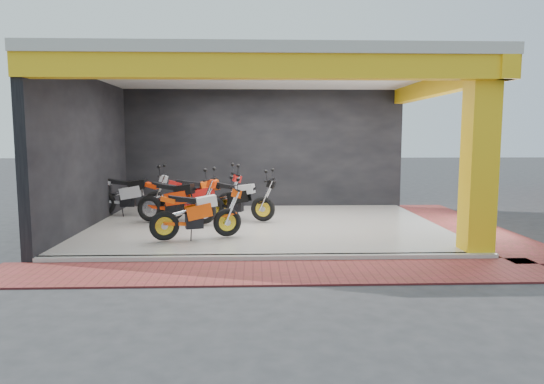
{
  "coord_description": "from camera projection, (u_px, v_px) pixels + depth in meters",
  "views": [
    {
      "loc": [
        -0.25,
        -9.23,
        2.14
      ],
      "look_at": [
        0.14,
        1.6,
        0.9
      ],
      "focal_mm": 32.0,
      "sensor_mm": 36.0,
      "label": 1
    }
  ],
  "objects": [
    {
      "name": "ground",
      "position": [
        268.0,
        247.0,
        9.42
      ],
      "size": [
        80.0,
        80.0,
        0.0
      ],
      "primitive_type": "plane",
      "color": "#2D2D30",
      "rests_on": "ground"
    },
    {
      "name": "showroom_floor",
      "position": [
        265.0,
        226.0,
        11.4
      ],
      "size": [
        8.0,
        6.0,
        0.1
      ],
      "primitive_type": "cube",
      "color": "silver",
      "rests_on": "ground"
    },
    {
      "name": "showroom_ceiling",
      "position": [
        265.0,
        72.0,
        11.0
      ],
      "size": [
        8.4,
        6.4,
        0.2
      ],
      "primitive_type": "cube",
      "color": "beige",
      "rests_on": "corner_column"
    },
    {
      "name": "back_wall",
      "position": [
        263.0,
        150.0,
        14.29
      ],
      "size": [
        8.2,
        0.2,
        3.5
      ],
      "primitive_type": "cube",
      "color": "black",
      "rests_on": "ground"
    },
    {
      "name": "left_wall",
      "position": [
        86.0,
        154.0,
        11.06
      ],
      "size": [
        0.2,
        6.2,
        3.5
      ],
      "primitive_type": "cube",
      "color": "black",
      "rests_on": "ground"
    },
    {
      "name": "corner_column",
      "position": [
        479.0,
        159.0,
        8.61
      ],
      "size": [
        0.5,
        0.5,
        3.5
      ],
      "primitive_type": "cube",
      "color": "yellow",
      "rests_on": "ground"
    },
    {
      "name": "header_beam_front",
      "position": [
        269.0,
        67.0,
        8.05
      ],
      "size": [
        8.4,
        0.3,
        0.4
      ],
      "primitive_type": "cube",
      "color": "yellow",
      "rests_on": "corner_column"
    },
    {
      "name": "header_beam_right",
      "position": [
        438.0,
        86.0,
        11.17
      ],
      "size": [
        0.3,
        6.4,
        0.4
      ],
      "primitive_type": "cube",
      "color": "yellow",
      "rests_on": "corner_column"
    },
    {
      "name": "floor_kerb",
      "position": [
        269.0,
        258.0,
        8.4
      ],
      "size": [
        8.0,
        0.2,
        0.1
      ],
      "primitive_type": "cube",
      "color": "silver",
      "rests_on": "ground"
    },
    {
      "name": "paver_front",
      "position": [
        271.0,
        272.0,
        7.63
      ],
      "size": [
        9.0,
        1.4,
        0.03
      ],
      "primitive_type": "cube",
      "color": "#983134",
      "rests_on": "ground"
    },
    {
      "name": "paver_right",
      "position": [
        466.0,
        226.0,
        11.57
      ],
      "size": [
        1.4,
        7.0,
        0.03
      ],
      "primitive_type": "cube",
      "color": "#983134",
      "rests_on": "ground"
    },
    {
      "name": "moto_hero",
      "position": [
        227.0,
        209.0,
        9.8
      ],
      "size": [
        2.06,
        1.24,
        1.18
      ],
      "primitive_type": null,
      "rotation": [
        0.0,
        0.0,
        0.29
      ],
      "color": "#F44A0A",
      "rests_on": "showroom_floor"
    },
    {
      "name": "moto_row_a",
      "position": [
        263.0,
        197.0,
        11.54
      ],
      "size": [
        2.14,
        1.34,
        1.23
      ],
      "primitive_type": null,
      "rotation": [
        0.0,
        0.0,
        -0.32
      ],
      "color": "black",
      "rests_on": "showroom_floor"
    },
    {
      "name": "moto_row_b",
      "position": [
        203.0,
        198.0,
        11.18
      ],
      "size": [
        2.23,
        1.3,
        1.28
      ],
      "primitive_type": null,
      "rotation": [
        0.0,
        0.0,
        -0.27
      ],
      "color": "red",
      "rests_on": "showroom_floor"
    },
    {
      "name": "moto_row_c",
      "position": [
        229.0,
        192.0,
        12.11
      ],
      "size": [
        2.3,
        1.36,
        1.32
      ],
      "primitive_type": null,
      "rotation": [
        0.0,
        0.0,
        0.28
      ],
      "color": "#AD1512",
      "rests_on": "showroom_floor"
    },
    {
      "name": "moto_row_d",
      "position": [
        156.0,
        191.0,
        12.46
      ],
      "size": [
        2.13,
        0.88,
        1.28
      ],
      "primitive_type": null,
      "rotation": [
        0.0,
        0.0,
        -0.05
      ],
      "color": "#B0B2B8",
      "rests_on": "showroom_floor"
    }
  ]
}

